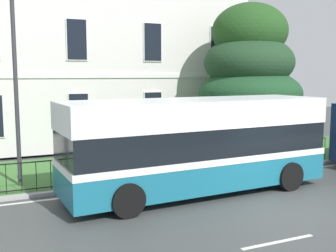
# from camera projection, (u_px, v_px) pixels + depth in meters

# --- Properties ---
(ground_plane) EXTENTS (60.00, 56.00, 0.18)m
(ground_plane) POSITION_uv_depth(u_px,v_px,m) (271.00, 198.00, 12.75)
(ground_plane) COLOR #414543
(georgian_townhouse) EXTENTS (15.55, 10.82, 12.88)m
(georgian_townhouse) POSITION_uv_depth(u_px,v_px,m) (90.00, 29.00, 24.38)
(georgian_townhouse) COLOR silver
(georgian_townhouse) RESTS_ON ground_plane
(iron_verge_railing) EXTENTS (15.42, 0.04, 0.97)m
(iron_verge_railing) POSITION_uv_depth(u_px,v_px,m) (165.00, 163.00, 14.86)
(iron_verge_railing) COLOR black
(iron_verge_railing) RESTS_ON ground_plane
(evergreen_tree) EXTENTS (5.28, 5.16, 7.27)m
(evergreen_tree) POSITION_uv_depth(u_px,v_px,m) (248.00, 87.00, 19.78)
(evergreen_tree) COLOR #423328
(evergreen_tree) RESTS_ON ground_plane
(single_decker_bus) EXTENTS (8.91, 3.08, 3.06)m
(single_decker_bus) POSITION_uv_depth(u_px,v_px,m) (197.00, 144.00, 13.17)
(single_decker_bus) COLOR #19667F
(single_decker_bus) RESTS_ON ground_plane
(street_lamp_post) EXTENTS (0.36, 0.24, 6.68)m
(street_lamp_post) POSITION_uv_depth(u_px,v_px,m) (15.00, 71.00, 13.26)
(street_lamp_post) COLOR #333338
(street_lamp_post) RESTS_ON ground_plane
(litter_bin) EXTENTS (0.47, 0.47, 1.05)m
(litter_bin) POSITION_uv_depth(u_px,v_px,m) (283.00, 146.00, 18.19)
(litter_bin) COLOR black
(litter_bin) RESTS_ON ground_plane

